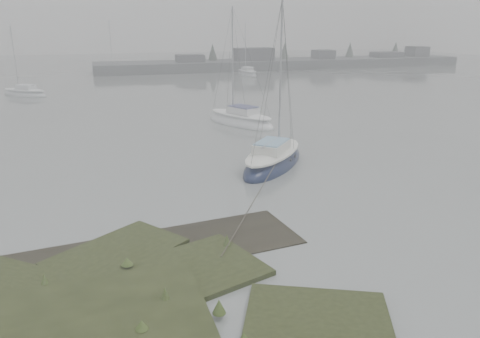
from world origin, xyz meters
name	(u,v)px	position (x,y,z in m)	size (l,w,h in m)	color
ground	(148,110)	(0.00, 30.00, 0.00)	(160.00, 160.00, 0.00)	slate
far_shoreline	(292,63)	(26.84, 61.90, 0.85)	(60.00, 8.00, 4.15)	#4C4F51
sailboat_main	(273,161)	(4.20, 11.99, 0.27)	(5.66, 6.03, 8.80)	#0E1633
sailboat_white	(241,121)	(5.70, 22.26, 0.27)	(4.62, 6.44, 8.74)	white
sailboat_far_a	(25,94)	(-10.76, 41.69, 0.23)	(5.15, 4.62, 7.39)	silver
sailboat_far_b	(247,74)	(16.42, 53.18, 0.24)	(2.15, 5.52, 7.63)	#9FA4A7
sailboat_far_c	(118,73)	(-0.66, 60.21, 0.25)	(5.77, 4.62, 7.99)	silver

